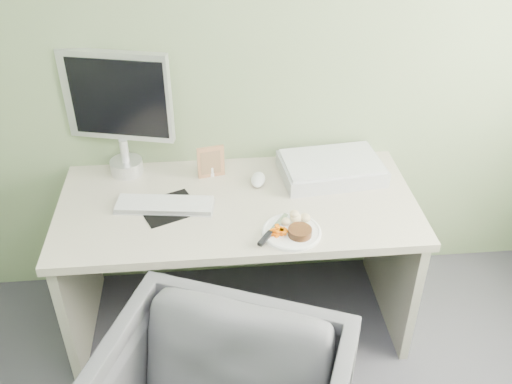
{
  "coord_description": "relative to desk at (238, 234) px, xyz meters",
  "views": [
    {
      "loc": [
        -0.11,
        -0.45,
        2.21
      ],
      "look_at": [
        0.07,
        1.5,
        0.86
      ],
      "focal_mm": 40.0,
      "sensor_mm": 36.0,
      "label": 1
    }
  ],
  "objects": [
    {
      "name": "scanner",
      "position": [
        0.46,
        0.18,
        0.22
      ],
      "size": [
        0.5,
        0.36,
        0.07
      ],
      "primitive_type": "cube",
      "rotation": [
        0.0,
        0.0,
        0.1
      ],
      "color": "#A7A9AE",
      "rests_on": "desk"
    },
    {
      "name": "wall_back",
      "position": [
        0.0,
        0.38,
        0.8
      ],
      "size": [
        3.5,
        0.0,
        3.5
      ],
      "primitive_type": "plane",
      "rotation": [
        1.57,
        0.0,
        0.0
      ],
      "color": "#72865E",
      "rests_on": "floor"
    },
    {
      "name": "plate",
      "position": [
        0.21,
        -0.25,
        0.19
      ],
      "size": [
        0.25,
        0.25,
        0.01
      ],
      "primitive_type": "cylinder",
      "color": "white",
      "rests_on": "desk"
    },
    {
      "name": "steak_knife",
      "position": [
        0.11,
        -0.27,
        0.21
      ],
      "size": [
        0.15,
        0.21,
        0.02
      ],
      "rotation": [
        0.0,
        0.0,
        0.97
      ],
      "color": "silver",
      "rests_on": "plate"
    },
    {
      "name": "carrot_heap",
      "position": [
        0.15,
        -0.26,
        0.22
      ],
      "size": [
        0.07,
        0.06,
        0.04
      ],
      "primitive_type": "cube",
      "rotation": [
        0.0,
        0.0,
        -0.17
      ],
      "color": "#EA5E04",
      "rests_on": "plate"
    },
    {
      "name": "monitor",
      "position": [
        -0.51,
        0.32,
        0.52
      ],
      "size": [
        0.49,
        0.19,
        0.6
      ],
      "rotation": [
        0.0,
        0.0,
        -0.25
      ],
      "color": "silver",
      "rests_on": "desk"
    },
    {
      "name": "potato_pile",
      "position": [
        0.24,
        -0.18,
        0.22
      ],
      "size": [
        0.12,
        0.1,
        0.05
      ],
      "primitive_type": "ellipsoid",
      "rotation": [
        0.0,
        0.0,
        -0.41
      ],
      "color": "tan",
      "rests_on": "plate"
    },
    {
      "name": "steak",
      "position": [
        0.24,
        -0.28,
        0.21
      ],
      "size": [
        0.12,
        0.12,
        0.03
      ],
      "primitive_type": "cylinder",
      "rotation": [
        0.0,
        0.0,
        0.23
      ],
      "color": "black",
      "rests_on": "plate"
    },
    {
      "name": "keyboard",
      "position": [
        -0.32,
        -0.01,
        0.2
      ],
      "size": [
        0.44,
        0.18,
        0.02
      ],
      "primitive_type": "cube",
      "rotation": [
        0.0,
        0.0,
        -0.13
      ],
      "color": "white",
      "rests_on": "desk"
    },
    {
      "name": "eyedrop_bottle",
      "position": [
        -0.11,
        0.22,
        0.21
      ],
      "size": [
        0.02,
        0.02,
        0.07
      ],
      "color": "white",
      "rests_on": "desk"
    },
    {
      "name": "desk",
      "position": [
        0.0,
        0.0,
        0.0
      ],
      "size": [
        1.6,
        0.75,
        0.73
      ],
      "color": "beige",
      "rests_on": "floor"
    },
    {
      "name": "photo_frame",
      "position": [
        -0.11,
        0.22,
        0.26
      ],
      "size": [
        0.13,
        0.04,
        0.16
      ],
      "primitive_type": "cube",
      "rotation": [
        0.0,
        0.0,
        0.2
      ],
      "color": "#9B6948",
      "rests_on": "desk"
    },
    {
      "name": "computer_mouse",
      "position": [
        0.11,
        0.14,
        0.2
      ],
      "size": [
        0.09,
        0.13,
        0.04
      ],
      "primitive_type": "ellipsoid",
      "rotation": [
        0.0,
        0.0,
        -0.18
      ],
      "color": "white",
      "rests_on": "desk"
    },
    {
      "name": "mousepad",
      "position": [
        -0.3,
        -0.02,
        0.18
      ],
      "size": [
        0.3,
        0.29,
        0.0
      ],
      "primitive_type": "cube",
      "rotation": [
        0.0,
        0.0,
        0.41
      ],
      "color": "black",
      "rests_on": "desk"
    }
  ]
}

